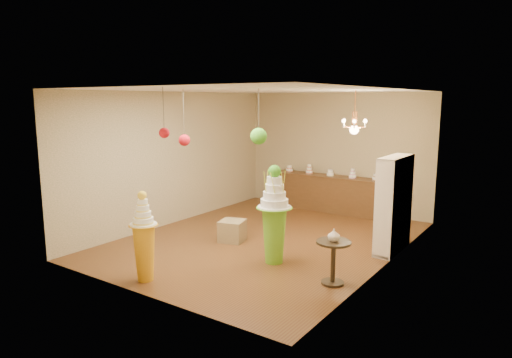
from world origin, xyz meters
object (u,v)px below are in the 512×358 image
Objects in this scene: pedestal_orange at (144,245)px; round_table at (333,256)px; sideboard at (330,193)px; pedestal_green at (274,222)px.

round_table is at bearing 31.73° from pedestal_orange.
round_table is (2.10, -4.27, -0.03)m from sideboard.
pedestal_orange is at bearing -124.30° from pedestal_green.
sideboard is at bearing 86.04° from pedestal_orange.
round_table is at bearing -63.82° from sideboard.
sideboard is at bearing 101.96° from pedestal_green.
pedestal_green reaches higher than round_table.
pedestal_orange is (-1.25, -1.83, -0.16)m from pedestal_green.
pedestal_green reaches higher than sideboard.
pedestal_green is 1.20× the size of pedestal_orange.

